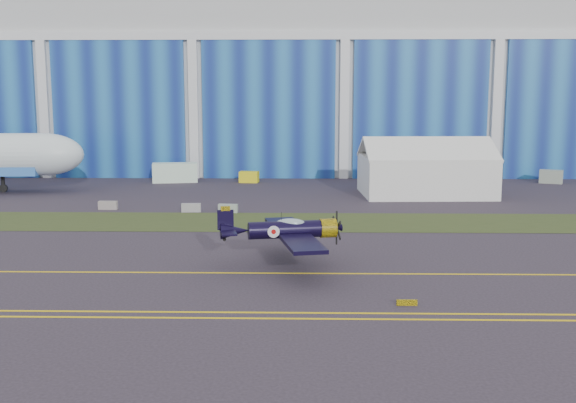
{
  "coord_description": "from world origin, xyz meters",
  "views": [
    {
      "loc": [
        15.93,
        -49.63,
        11.94
      ],
      "look_at": [
        14.74,
        5.86,
        3.27
      ],
      "focal_mm": 42.0,
      "sensor_mm": 36.0,
      "label": 1
    }
  ],
  "objects_px": {
    "warbird": "(285,230)",
    "tug": "(249,177)",
    "tent": "(425,166)",
    "shipping_container": "(175,173)"
  },
  "relations": [
    {
      "from": "tug",
      "to": "tent",
      "type": "bearing_deg",
      "value": -21.37
    },
    {
      "from": "warbird",
      "to": "shipping_container",
      "type": "relative_size",
      "value": 2.21
    },
    {
      "from": "warbird",
      "to": "tent",
      "type": "xyz_separation_m",
      "value": [
        16.22,
        35.63,
        0.92
      ]
    },
    {
      "from": "warbird",
      "to": "shipping_container",
      "type": "height_order",
      "value": "warbird"
    },
    {
      "from": "shipping_container",
      "to": "tug",
      "type": "relative_size",
      "value": 2.37
    },
    {
      "from": "warbird",
      "to": "shipping_container",
      "type": "bearing_deg",
      "value": 97.7
    },
    {
      "from": "tent",
      "to": "shipping_container",
      "type": "xyz_separation_m",
      "value": [
        -32.98,
        11.77,
        -2.25
      ]
    },
    {
      "from": "shipping_container",
      "to": "tug",
      "type": "bearing_deg",
      "value": -10.09
    },
    {
      "from": "tent",
      "to": "warbird",
      "type": "bearing_deg",
      "value": -117.16
    },
    {
      "from": "warbird",
      "to": "tug",
      "type": "xyz_separation_m",
      "value": [
        -6.31,
        47.33,
        -1.91
      ]
    }
  ]
}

